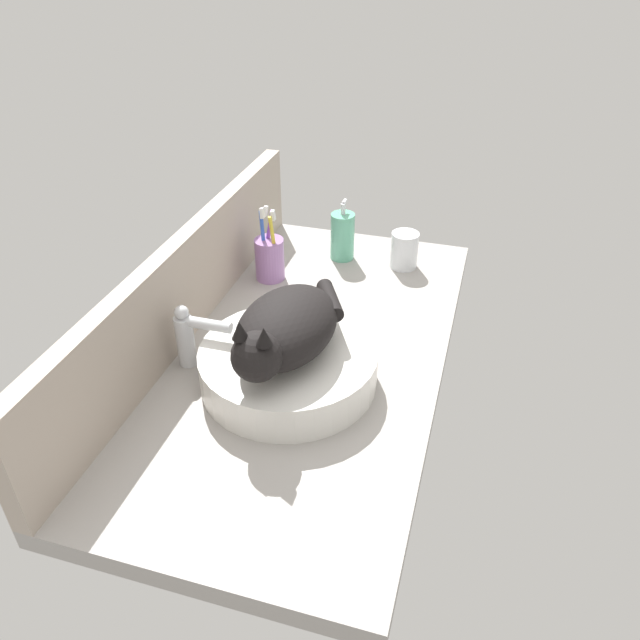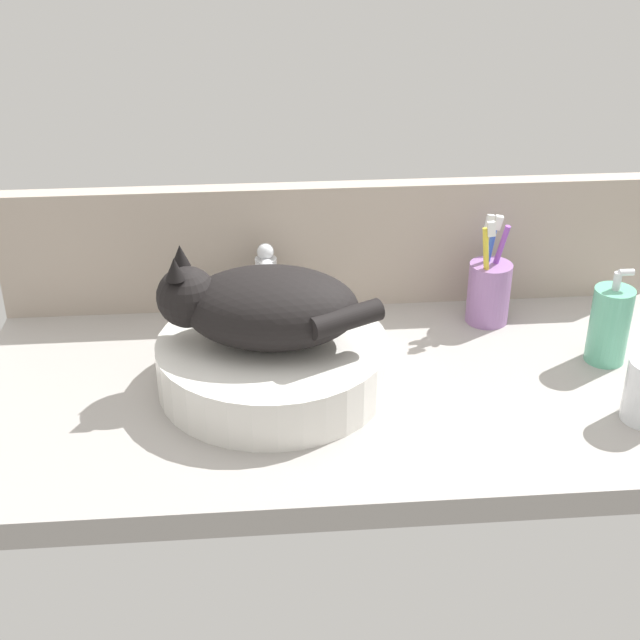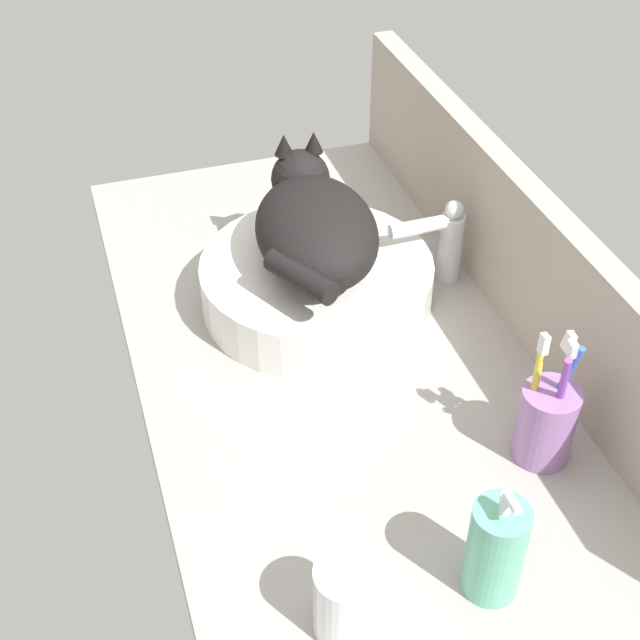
# 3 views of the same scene
# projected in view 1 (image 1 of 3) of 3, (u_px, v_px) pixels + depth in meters

# --- Properties ---
(ground_plane) EXTENTS (1.11, 0.56, 0.04)m
(ground_plane) POSITION_uv_depth(u_px,v_px,m) (306.00, 356.00, 1.31)
(ground_plane) COLOR #9E9993
(backsplash_panel) EXTENTS (1.11, 0.04, 0.22)m
(backsplash_panel) POSITION_uv_depth(u_px,v_px,m) (184.00, 286.00, 1.30)
(backsplash_panel) COLOR #AD9E8E
(backsplash_panel) RESTS_ON ground_plane
(sink_basin) EXTENTS (0.34, 0.34, 0.07)m
(sink_basin) POSITION_uv_depth(u_px,v_px,m) (289.00, 366.00, 1.19)
(sink_basin) COLOR silver
(sink_basin) RESTS_ON ground_plane
(cat) EXTENTS (0.32, 0.20, 0.14)m
(cat) POSITION_uv_depth(u_px,v_px,m) (285.00, 329.00, 1.12)
(cat) COLOR black
(cat) RESTS_ON sink_basin
(faucet) EXTENTS (0.04, 0.12, 0.14)m
(faucet) POSITION_uv_depth(u_px,v_px,m) (190.00, 334.00, 1.21)
(faucet) COLOR silver
(faucet) RESTS_ON ground_plane
(soap_dispenser) EXTENTS (0.06, 0.06, 0.16)m
(soap_dispenser) POSITION_uv_depth(u_px,v_px,m) (342.00, 236.00, 1.59)
(soap_dispenser) COLOR #60B793
(soap_dispenser) RESTS_ON ground_plane
(toothbrush_cup) EXTENTS (0.07, 0.07, 0.19)m
(toothbrush_cup) POSITION_uv_depth(u_px,v_px,m) (270.00, 258.00, 1.51)
(toothbrush_cup) COLOR #996BA8
(toothbrush_cup) RESTS_ON ground_plane
(water_glass) EXTENTS (0.07, 0.07, 0.09)m
(water_glass) POSITION_uv_depth(u_px,v_px,m) (404.00, 252.00, 1.56)
(water_glass) COLOR white
(water_glass) RESTS_ON ground_plane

